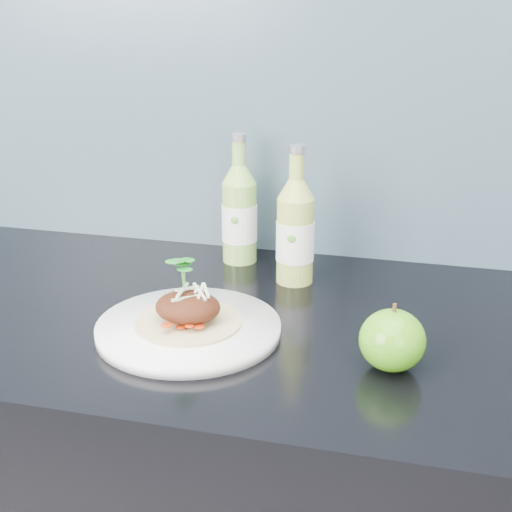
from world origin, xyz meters
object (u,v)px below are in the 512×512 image
object	(u,v)px
dinner_plate	(189,329)
cider_bottle_left	(239,214)
cider_bottle_right	(295,232)
green_apple	(392,340)

from	to	relation	value
dinner_plate	cider_bottle_left	size ratio (longest dim) A/B	1.19
cider_bottle_right	cider_bottle_left	bearing A→B (deg)	169.38
green_apple	cider_bottle_right	xyz separation A→B (m)	(-0.17, 0.25, 0.05)
green_apple	cider_bottle_left	size ratio (longest dim) A/B	0.44
green_apple	cider_bottle_left	xyz separation A→B (m)	(-0.29, 0.32, 0.05)
cider_bottle_left	cider_bottle_right	bearing A→B (deg)	-40.00
dinner_plate	cider_bottle_right	distance (m)	0.26
green_apple	cider_bottle_left	world-z (taller)	cider_bottle_left
dinner_plate	green_apple	world-z (taller)	green_apple
dinner_plate	cider_bottle_left	xyz separation A→B (m)	(-0.01, 0.29, 0.08)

